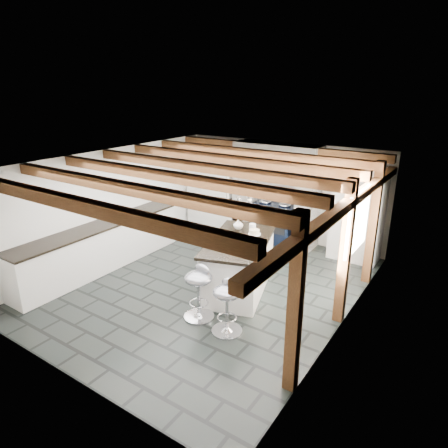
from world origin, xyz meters
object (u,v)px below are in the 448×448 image
Objects in this scene: range_cooker at (274,222)px; bar_stool_near at (227,300)px; kitchen_island at (239,263)px; bar_stool_far at (199,286)px.

range_cooker is 1.16× the size of bar_stool_near.
kitchen_island reaches higher than range_cooker.
kitchen_island is (0.55, -2.45, 0.02)m from range_cooker.
range_cooker reaches higher than bar_stool_far.
bar_stool_near is at bearing 2.08° from bar_stool_far.
range_cooker is at bearing 108.70° from bar_stool_far.
bar_stool_far is (0.55, -3.65, 0.09)m from range_cooker.
range_cooker reaches higher than bar_stool_near.
kitchen_island is 2.48× the size of bar_stool_near.
bar_stool_far is (0.00, -1.20, 0.07)m from kitchen_island.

